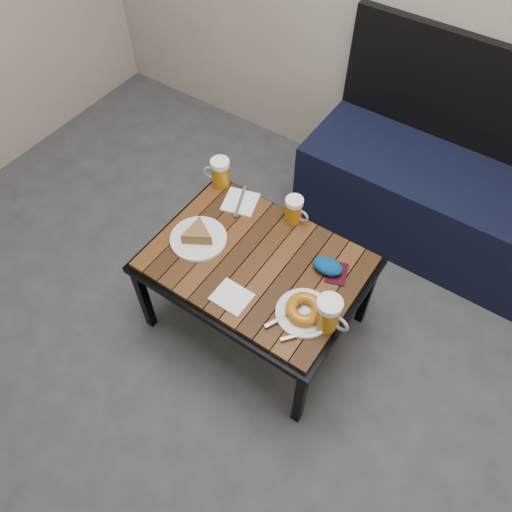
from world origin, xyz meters
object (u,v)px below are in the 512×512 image
Objects in this scene: cafe_table at (256,267)px; passport_burgundy at (337,273)px; knit_pouch at (328,266)px; beer_mug_centre at (294,210)px; beer_mug_right at (328,314)px; beer_mug_left at (220,172)px; passport_navy at (203,244)px; plate_pie at (198,236)px; bench at (448,201)px; plate_bagel at (304,311)px.

cafe_table is 7.89× the size of passport_burgundy.
knit_pouch is at bearing 172.51° from passport_burgundy.
beer_mug_centre is 0.50m from beer_mug_right.
knit_pouch is (-0.11, 0.21, -0.05)m from beer_mug_right.
passport_burgundy is 0.05m from knit_pouch.
beer_mug_left is 0.90× the size of beer_mug_right.
passport_navy is 0.50m from knit_pouch.
beer_mug_left reaches higher than cafe_table.
passport_burgundy is (0.51, 0.17, -0.00)m from passport_navy.
cafe_table is 0.23m from passport_navy.
beer_mug_centre is 0.81× the size of beer_mug_right.
passport_burgundy reaches higher than cafe_table.
passport_burgundy is (-0.07, 0.21, -0.07)m from beer_mug_right.
beer_mug_left is 0.67m from passport_burgundy.
knit_pouch is at bearing -29.27° from beer_mug_centre.
beer_mug_right reaches higher than beer_mug_left.
passport_burgundy is at bearing 114.68° from beer_mug_right.
passport_navy is (-0.23, -0.31, -0.06)m from beer_mug_centre.
passport_navy is at bearing -160.37° from knit_pouch.
plate_pie is at bearing -138.93° from passport_navy.
beer_mug_centre is 1.11× the size of passport_burgundy.
passport_burgundy is (0.28, -0.14, -0.06)m from beer_mug_centre.
cafe_table is at bearing -175.59° from passport_burgundy.
passport_navy is at bearing -179.49° from passport_burgundy.
bench reaches higher than passport_navy.
beer_mug_left reaches higher than passport_burgundy.
beer_mug_centre is 0.28m from knit_pouch.
beer_mug_centre is (-0.47, -0.67, 0.26)m from bench.
knit_pouch is at bearing 96.83° from plate_bagel.
beer_mug_right is (0.36, -0.09, 0.12)m from cafe_table.
beer_mug_centre is 1.00× the size of knit_pouch.
beer_mug_right reaches higher than beer_mug_centre.
cafe_table is 0.30m from plate_bagel.
knit_pouch is at bearing 24.58° from cafe_table.
bench is at bearing -158.95° from beer_mug_left.
passport_navy is (-0.58, 0.04, -0.07)m from beer_mug_right.
bench is 13.14× the size of passport_burgundy.
plate_bagel reaches higher than cafe_table.
beer_mug_right reaches higher than plate_pie.
plate_pie is at bearing 93.34° from beer_mug_left.
beer_mug_left reaches higher than knit_pouch.
passport_burgundy is (0.53, 0.17, -0.02)m from plate_pie.
cafe_table is 0.28m from beer_mug_centre.
bench is at bearing 88.86° from beer_mug_right.
plate_bagel is at bearing -111.66° from passport_burgundy.
beer_mug_centre is at bearing 148.78° from knit_pouch.
beer_mug_left is at bearing 149.59° from passport_burgundy.
beer_mug_left is 0.33m from plate_pie.
plate_bagel is 2.31× the size of passport_burgundy.
knit_pouch is at bearing 17.84° from plate_pie.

